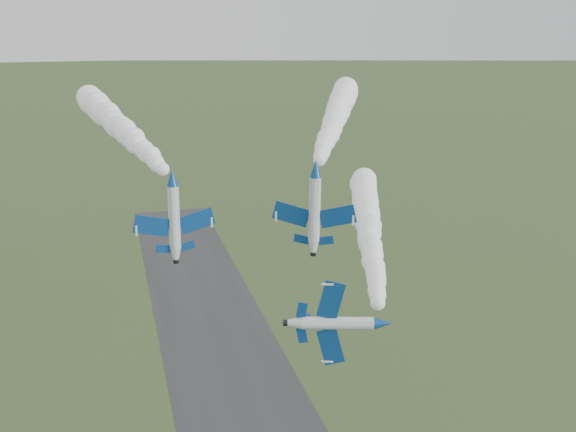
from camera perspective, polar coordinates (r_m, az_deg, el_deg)
runway at (r=112.24m, az=-3.29°, el=-18.35°), size 24.00×260.00×0.04m
jet_lead at (r=72.86m, az=8.49°, el=-9.46°), size 6.17×11.89×10.08m
smoke_trail_jet_lead at (r=100.90m, az=7.21°, el=-1.07°), size 21.95×54.20×4.83m
jet_pair_left at (r=82.40m, az=-10.23°, el=3.38°), size 10.66×12.67×3.11m
smoke_trail_jet_pair_left at (r=118.79m, az=-14.95°, el=7.89°), size 13.79×70.57×5.56m
jet_pair_right at (r=85.68m, az=2.47°, el=4.22°), size 11.31×12.93×3.34m
smoke_trail_jet_pair_right at (r=121.13m, az=4.27°, el=8.81°), size 31.16×63.46×5.64m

